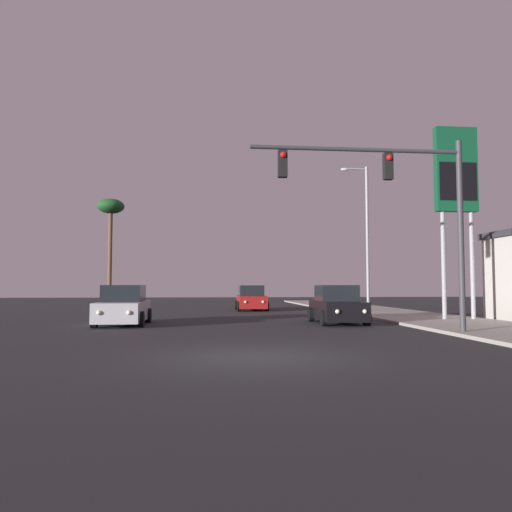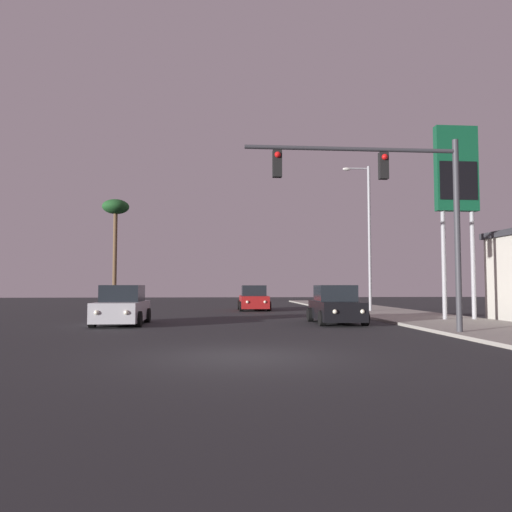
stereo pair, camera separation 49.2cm
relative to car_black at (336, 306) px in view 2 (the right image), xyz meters
The scene contains 9 objects.
ground_plane 10.97m from the car_black, 115.10° to the right, with size 120.00×120.00×0.00m, color #28282B.
sidewalk_right 4.91m from the car_black, ahead, with size 5.00×60.00×0.12m.
car_black is the anchor object (origin of this frame).
car_silver 9.23m from the car_black, behind, with size 2.04×4.31×1.68m.
car_red 12.32m from the car_black, 102.73° to the left, with size 2.04×4.32×1.68m.
traffic_light_mast 6.86m from the car_black, 82.07° to the right, with size 7.29×0.36×6.50m.
street_lamp 10.38m from the car_black, 64.18° to the left, with size 1.74×0.24×9.00m.
gas_station_sign 8.34m from the car_black, ahead, with size 2.00×0.42×9.00m.
palm_tree_far 29.03m from the car_black, 120.80° to the left, with size 2.40×2.40×9.48m.
Camera 2 is at (-0.62, -11.73, 1.65)m, focal length 35.00 mm.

